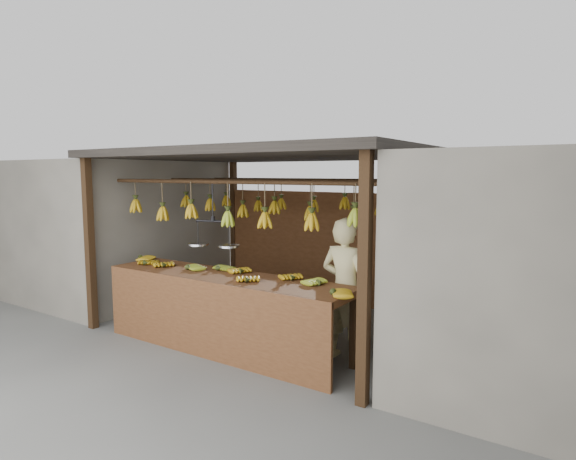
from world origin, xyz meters
The scene contains 8 objects.
ground centered at (0.00, 0.00, 0.00)m, with size 80.00×80.00×0.00m, color #5B5B57.
stall centered at (0.00, 0.33, 1.97)m, with size 4.30×3.30×2.40m.
neighbor_left centered at (-3.60, 0.00, 1.15)m, with size 3.00×3.00×2.30m, color slate.
counter centered at (0.04, -1.22, 0.71)m, with size 3.46×0.74×0.96m.
hanging_bananas centered at (0.00, -0.01, 1.61)m, with size 3.56×2.25×0.39m.
balance_scale centered at (-0.24, -1.00, 1.27)m, with size 0.67×0.35×0.79m.
vendor centered at (1.36, -0.60, 0.81)m, with size 0.59×0.39×1.62m, color beige.
bag_bundles centered at (1.94, 1.35, 1.00)m, with size 0.08×0.26×1.23m.
Camera 1 is at (3.73, -5.35, 2.10)m, focal length 30.00 mm.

